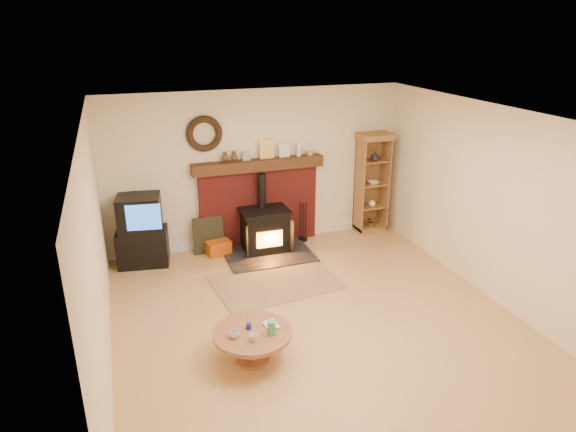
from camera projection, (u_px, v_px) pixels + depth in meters
name	position (u px, v px, depth m)	size (l,w,h in m)	color
ground	(317.00, 322.00, 6.54)	(5.50, 5.50, 0.00)	tan
room_shell	(316.00, 192.00, 6.01)	(5.02, 5.52, 2.61)	beige
chimney_breast	(259.00, 198.00, 8.61)	(2.20, 0.22, 1.78)	maroon
wood_stove	(265.00, 232.00, 8.42)	(1.40, 1.00, 1.29)	black
area_rug	(276.00, 282.00, 7.52)	(1.76, 1.21, 0.01)	brown
tv_unit	(142.00, 232.00, 7.94)	(0.84, 0.64, 1.12)	black
curio_cabinet	(371.00, 183.00, 9.09)	(0.58, 0.42, 1.79)	brown
firelog_box	(219.00, 248.00, 8.38)	(0.38, 0.23, 0.23)	#CF8607
leaning_painting	(209.00, 235.00, 8.41)	(0.50, 0.03, 0.60)	black
fire_tools	(303.00, 233.00, 8.92)	(0.16, 0.16, 0.70)	black
coffee_table	(252.00, 337.00, 5.69)	(0.88, 0.88, 0.54)	brown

